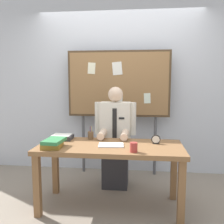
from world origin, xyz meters
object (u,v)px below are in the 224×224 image
object	(u,v)px
open_notebook	(111,145)
coffee_mug	(134,147)
person	(115,141)
bulletin_board	(119,85)
desk_clock	(156,140)
desk	(110,153)
pen_holder	(91,135)
book_stack	(53,143)
paper_tray	(62,137)

from	to	relation	value
open_notebook	coffee_mug	world-z (taller)	coffee_mug
person	open_notebook	size ratio (longest dim) A/B	4.98
bulletin_board	open_notebook	bearing A→B (deg)	-89.36
open_notebook	desk_clock	size ratio (longest dim) A/B	2.67
desk	person	world-z (taller)	person
pen_holder	book_stack	bearing A→B (deg)	-128.50
desk	person	distance (m)	0.57
bulletin_board	open_notebook	size ratio (longest dim) A/B	6.90
bulletin_board	coffee_mug	xyz separation A→B (m)	(0.27, -1.28, -0.59)
person	paper_tray	xyz separation A→B (m)	(-0.62, -0.37, 0.13)
bulletin_board	paper_tray	xyz separation A→B (m)	(-0.62, -0.83, -0.61)
person	desk_clock	bearing A→B (deg)	-41.45
person	coffee_mug	size ratio (longest dim) A/B	13.81
person	pen_holder	xyz separation A→B (m)	(-0.27, -0.32, 0.15)
coffee_mug	pen_holder	world-z (taller)	pen_holder
coffee_mug	pen_holder	distance (m)	0.73
book_stack	coffee_mug	bearing A→B (deg)	-5.25
person	bulletin_board	distance (m)	0.88
person	coffee_mug	bearing A→B (deg)	-71.82
book_stack	coffee_mug	xyz separation A→B (m)	(0.87, -0.08, 0.00)
book_stack	pen_holder	size ratio (longest dim) A/B	1.86
book_stack	open_notebook	world-z (taller)	book_stack
coffee_mug	pen_holder	bearing A→B (deg)	137.65
bulletin_board	paper_tray	bearing A→B (deg)	-126.73
desk	open_notebook	bearing A→B (deg)	-59.66
bulletin_board	desk	bearing A→B (deg)	-90.00
desk	bulletin_board	size ratio (longest dim) A/B	0.85
desk	pen_holder	distance (m)	0.40
book_stack	paper_tray	distance (m)	0.37
open_notebook	pen_holder	world-z (taller)	pen_holder
desk	pen_holder	xyz separation A→B (m)	(-0.27, 0.25, 0.15)
bulletin_board	paper_tray	world-z (taller)	bulletin_board
pen_holder	desk_clock	bearing A→B (deg)	-9.31
pen_holder	person	bearing A→B (deg)	49.71
book_stack	desk_clock	size ratio (longest dim) A/B	2.90
person	book_stack	size ratio (longest dim) A/B	4.58
bulletin_board	pen_holder	xyz separation A→B (m)	(-0.27, -0.79, -0.59)
desk	book_stack	xyz separation A→B (m)	(-0.60, -0.16, 0.14)
desk	desk_clock	xyz separation A→B (m)	(0.51, 0.12, 0.14)
desk_clock	pen_holder	bearing A→B (deg)	170.69
desk	desk_clock	size ratio (longest dim) A/B	15.67
bulletin_board	desk_clock	bearing A→B (deg)	-61.02
desk	paper_tray	world-z (taller)	paper_tray
book_stack	pen_holder	world-z (taller)	pen_holder
open_notebook	person	bearing A→B (deg)	91.14
coffee_mug	paper_tray	world-z (taller)	coffee_mug
pen_holder	paper_tray	world-z (taller)	pen_holder
bulletin_board	pen_holder	world-z (taller)	bulletin_board
desk	coffee_mug	bearing A→B (deg)	-42.24
bulletin_board	desk_clock	size ratio (longest dim) A/B	18.42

